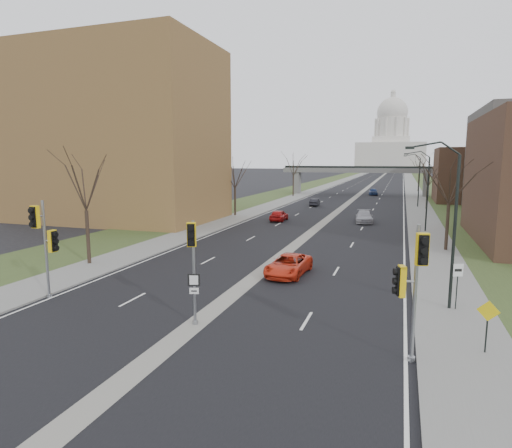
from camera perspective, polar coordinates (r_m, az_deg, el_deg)
The scene contains 30 objects.
ground at distance 21.48m, azimuth -7.96°, elevation -13.00°, with size 700.00×700.00×0.00m, color black.
road_surface at distance 168.21m, azimuth 15.76°, elevation 5.59°, with size 20.00×600.00×0.01m, color black.
median_strip at distance 168.21m, azimuth 15.76°, elevation 5.59°, with size 1.20×600.00×0.02m, color gray.
sidewalk_right at distance 167.99m, azimuth 19.87°, elevation 5.42°, with size 4.00×600.00×0.12m, color gray.
sidewalk_left at distance 169.28m, azimuth 11.69°, elevation 5.77°, with size 4.00×600.00×0.12m, color gray.
grass_verge_right at distance 168.20m, azimuth 21.92°, elevation 5.31°, with size 8.00×600.00×0.10m, color #2F3F1D.
grass_verge_left at distance 170.14m, azimuth 9.67°, elevation 5.84°, with size 8.00×600.00×0.10m, color #2F3F1D.
apartment_building at distance 59.38m, azimuth -17.83°, elevation 11.21°, with size 25.00×16.00×22.00m, color olive.
commercial_block_far at distance 88.77m, azimuth 27.30°, elevation 5.79°, with size 14.00×14.00×10.00m, color #492F22.
pedestrian_bridge at distance 98.25m, azimuth 13.57°, elevation 6.59°, with size 34.00×3.00×6.45m.
capitol at distance 338.07m, azimuth 17.54°, elevation 10.02°, with size 48.00×42.00×55.75m.
streetlight_near at distance 23.87m, azimuth 23.42°, elevation 5.68°, with size 2.61×0.20×8.70m.
streetlight_mid at distance 49.82m, azimuth 21.13°, elevation 6.96°, with size 2.61×0.20×8.70m.
streetlight_far at distance 75.81m, azimuth 20.40°, elevation 7.36°, with size 2.61×0.20×8.70m.
tree_left_a at distance 33.99m, azimuth -21.92°, elevation 5.89°, with size 7.20×7.20×9.40m.
tree_left_b at distance 60.03m, azimuth -2.83°, elevation 7.01°, with size 6.75×6.75×8.81m.
tree_left_c at distance 92.47m, azimuth 5.02°, elevation 8.05°, with size 7.65×7.65×9.99m.
tree_right_a at distance 39.99m, azimuth 24.52°, elevation 6.05°, with size 7.20×7.20×9.40m.
tree_right_b at distance 72.91m, azimuth 22.00°, elevation 6.36°, with size 6.30×6.30×8.22m.
tree_right_c at distance 112.85m, azimuth 20.98°, elevation 7.61°, with size 7.65×7.65×9.99m.
signal_pole_left at distance 26.56m, azimuth -26.37°, elevation -1.38°, with size 1.02×0.98×5.63m.
signal_pole_median at distance 20.08m, azimuth -8.44°, elevation -3.98°, with size 0.69×0.85×5.07m.
signal_pole_right at distance 17.26m, azimuth 20.12°, elevation -6.35°, with size 1.18×0.92×5.47m.
speed_limit_sign at distance 24.67m, azimuth 25.29°, elevation -6.53°, with size 0.50×0.22×2.43m.
warning_sign at distance 19.89m, azimuth 28.49°, elevation -11.06°, with size 0.84×0.24×2.19m.
car_left_near at distance 55.41m, azimuth 3.08°, elevation 1.17°, with size 1.73×4.29×1.46m, color #AC1413.
car_left_far at distance 73.95m, azimuth 7.84°, elevation 2.88°, with size 1.29×3.71×1.22m, color black.
car_right_near at distance 29.62m, azimuth 4.36°, elevation -5.46°, with size 2.31×5.01×1.39m, color red.
car_right_mid at distance 55.58m, azimuth 14.21°, elevation 0.95°, with size 2.06×5.06×1.47m, color #9A9AA1.
car_right_far at distance 99.35m, azimuth 15.37°, elevation 4.18°, with size 1.80×4.48×1.53m, color navy.
Camera 1 is at (9.12, -17.78, 7.87)m, focal length 30.00 mm.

